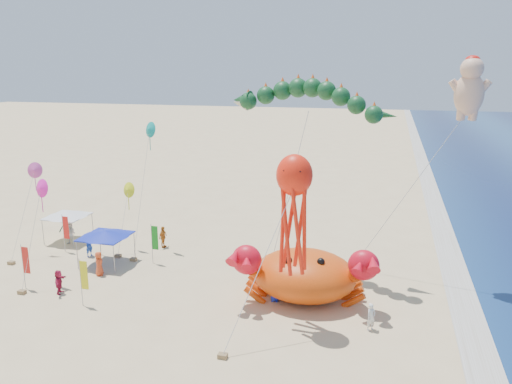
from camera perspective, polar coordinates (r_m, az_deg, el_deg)
ground at (r=34.32m, az=2.40°, el=-11.60°), size 320.00×320.00×0.00m
foam_strip at (r=34.08m, az=23.04°, el=-12.97°), size 320.00×320.00×0.00m
crab_inflatable at (r=33.10m, az=5.52°, el=-9.28°), size 9.19×6.51×4.03m
dragon_kite at (r=36.04m, az=5.78°, el=10.06°), size 12.03×5.53×13.70m
cherub_kite at (r=35.92m, az=23.20°, el=10.97°), size 8.15×1.68×15.62m
octopus_kite at (r=28.25m, az=4.33°, el=-1.50°), size 4.04×5.83×10.21m
canopy_blue at (r=40.15m, az=-16.83°, el=-4.58°), size 3.68×3.68×2.71m
canopy_white at (r=46.52m, az=-20.79°, el=-2.37°), size 3.50×3.50×2.71m
feather_flags at (r=38.53m, az=-19.10°, el=-6.22°), size 8.75×8.15×3.20m
beachgoers at (r=40.91m, az=-16.36°, el=-6.49°), size 28.03×11.37×1.90m
small_kites at (r=40.90m, az=-18.51°, el=1.44°), size 9.99×11.98×10.63m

